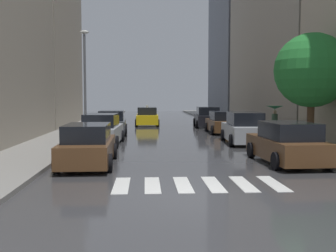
{
  "coord_description": "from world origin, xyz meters",
  "views": [
    {
      "loc": [
        -1.55,
        -10.25,
        2.6
      ],
      "look_at": [
        -0.08,
        15.8,
        0.68
      ],
      "focal_mm": 43.41,
      "sensor_mm": 36.0,
      "label": 1
    }
  ],
  "objects": [
    {
      "name": "parked_car_left_nearest",
      "position": [
        -3.7,
        5.01,
        0.74
      ],
      "size": [
        2.05,
        4.65,
        1.57
      ],
      "rotation": [
        0.0,
        0.0,
        1.59
      ],
      "color": "brown",
      "rests_on": "ground"
    },
    {
      "name": "parked_car_left_third",
      "position": [
        -3.81,
        17.27,
        0.76
      ],
      "size": [
        2.15,
        4.14,
        1.63
      ],
      "rotation": [
        0.0,
        0.0,
        1.6
      ],
      "color": "#474C51",
      "rests_on": "ground"
    },
    {
      "name": "building_right_far",
      "position": [
        11.0,
        43.63,
        12.84
      ],
      "size": [
        6.0,
        14.79,
        25.67
      ],
      "primitive_type": "cube",
      "color": "slate",
      "rests_on": "ground"
    },
    {
      "name": "sidewalk_right",
      "position": [
        6.5,
        24.0,
        0.07
      ],
      "size": [
        3.0,
        72.0,
        0.15
      ],
      "primitive_type": "cube",
      "color": "gray",
      "rests_on": "ground"
    },
    {
      "name": "parked_car_right_nearest",
      "position": [
        3.95,
        5.11,
        0.75
      ],
      "size": [
        2.25,
        4.61,
        1.6
      ],
      "rotation": [
        0.0,
        0.0,
        1.61
      ],
      "color": "brown",
      "rests_on": "ground"
    },
    {
      "name": "pedestrian_foreground",
      "position": [
        6.42,
        14.29,
        1.52
      ],
      "size": [
        1.04,
        1.04,
        1.85
      ],
      "rotation": [
        0.0,
        0.0,
        3.62
      ],
      "color": "black",
      "rests_on": "sidewalk_right"
    },
    {
      "name": "street_tree_right",
      "position": [
        6.75,
        9.65,
        3.87
      ],
      "size": [
        3.71,
        3.71,
        5.59
      ],
      "color": "#513823",
      "rests_on": "sidewalk_right"
    },
    {
      "name": "parked_car_right_fourth",
      "position": [
        3.73,
        23.93,
        0.8
      ],
      "size": [
        2.34,
        4.79,
        1.7
      ],
      "rotation": [
        0.0,
        0.0,
        1.52
      ],
      "color": "black",
      "rests_on": "ground"
    },
    {
      "name": "ground_plane",
      "position": [
        0.0,
        24.0,
        -0.02
      ],
      "size": [
        28.0,
        72.0,
        0.04
      ],
      "primitive_type": "cube",
      "color": "#3A3A3D"
    },
    {
      "name": "crosswalk_stripes",
      "position": [
        0.0,
        1.47,
        0.01
      ],
      "size": [
        4.95,
        2.2,
        0.01
      ],
      "color": "silver",
      "rests_on": "ground"
    },
    {
      "name": "parked_car_right_second",
      "position": [
        3.89,
        11.76,
        0.81
      ],
      "size": [
        2.23,
        4.71,
        1.73
      ],
      "rotation": [
        0.0,
        0.0,
        1.52
      ],
      "color": "#B2B7BF",
      "rests_on": "ground"
    },
    {
      "name": "parked_car_left_second",
      "position": [
        -3.86,
        11.47,
        0.78
      ],
      "size": [
        2.2,
        4.84,
        1.67
      ],
      "rotation": [
        0.0,
        0.0,
        1.53
      ],
      "color": "#B2B7BF",
      "rests_on": "ground"
    },
    {
      "name": "lamp_post_left",
      "position": [
        -5.55,
        17.19,
        4.08
      ],
      "size": [
        0.6,
        0.28,
        6.79
      ],
      "color": "#595B60",
      "rests_on": "sidewalk_left"
    },
    {
      "name": "taxi_midroad",
      "position": [
        -1.38,
        25.7,
        0.76
      ],
      "size": [
        2.08,
        4.44,
        1.81
      ],
      "rotation": [
        0.0,
        0.0,
        1.57
      ],
      "color": "yellow",
      "rests_on": "ground"
    },
    {
      "name": "parked_car_right_third",
      "position": [
        3.95,
        18.0,
        0.73
      ],
      "size": [
        2.17,
        4.31,
        1.54
      ],
      "rotation": [
        0.0,
        0.0,
        1.57
      ],
      "color": "brown",
      "rests_on": "ground"
    },
    {
      "name": "sidewalk_left",
      "position": [
        -6.5,
        24.0,
        0.07
      ],
      "size": [
        3.0,
        72.0,
        0.15
      ],
      "primitive_type": "cube",
      "color": "gray",
      "rests_on": "ground"
    }
  ]
}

